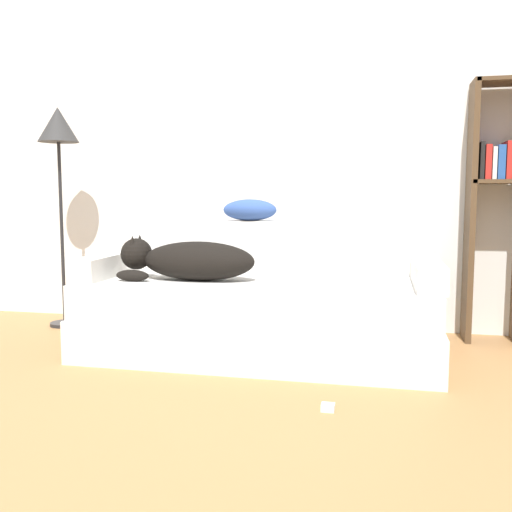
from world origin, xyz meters
name	(u,v)px	position (x,y,z in m)	size (l,w,h in m)	color
wall_back	(266,136)	(0.00, 2.70, 1.35)	(8.20, 0.06, 2.70)	white
couch	(260,317)	(0.13, 1.89, 0.22)	(2.04, 0.94, 0.44)	silver
couch_backrest	(272,246)	(0.13, 2.29, 0.61)	(2.00, 0.15, 0.33)	silver
couch_arm_left	(110,264)	(-0.81, 1.89, 0.51)	(0.15, 0.75, 0.13)	silver
couch_arm_right	(428,273)	(1.07, 1.89, 0.51)	(0.15, 0.75, 0.13)	silver
dog	(188,260)	(-0.28, 1.80, 0.56)	(0.81, 0.30, 0.26)	black
laptop	(291,282)	(0.33, 1.80, 0.45)	(0.29, 0.23, 0.02)	silver
throw_pillow	(250,210)	(-0.02, 2.27, 0.84)	(0.35, 0.19, 0.14)	#335199
bookshelf	(496,196)	(1.52, 2.51, 0.93)	(0.34, 0.26, 1.64)	#4C3823
floor_lamp	(58,139)	(-1.40, 2.31, 1.32)	(0.28, 0.28, 1.54)	#232326
power_adapter	(328,407)	(0.61, 1.07, 0.01)	(0.06, 0.06, 0.03)	silver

